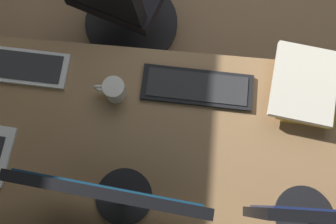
% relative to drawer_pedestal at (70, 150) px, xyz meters
% --- Properties ---
extents(desk, '(2.02, 0.70, 0.73)m').
position_rel_drawer_pedestal_xyz_m(desk, '(-0.46, -0.03, 0.32)').
color(desk, '#936D47').
rests_on(desk, ground).
extents(drawer_pedestal, '(0.40, 0.51, 0.69)m').
position_rel_drawer_pedestal_xyz_m(drawer_pedestal, '(0.00, 0.00, 0.00)').
color(drawer_pedestal, '#936D47').
rests_on(drawer_pedestal, ground).
extents(monitor_primary, '(0.54, 0.20, 0.40)m').
position_rel_drawer_pedestal_xyz_m(monitor_primary, '(-0.33, 0.19, 0.62)').
color(monitor_primary, black).
rests_on(monitor_primary, desk).
extents(monitor_secondary, '(0.46, 0.20, 0.41)m').
position_rel_drawer_pedestal_xyz_m(monitor_secondary, '(-0.96, 0.19, 0.62)').
color(monitor_secondary, black).
rests_on(monitor_secondary, desk).
extents(keyboard_main, '(0.42, 0.15, 0.02)m').
position_rel_drawer_pedestal_xyz_m(keyboard_main, '(-0.56, -0.24, 0.39)').
color(keyboard_main, black).
rests_on(keyboard_main, desk).
extents(keyboard_spare, '(0.42, 0.15, 0.02)m').
position_rel_drawer_pedestal_xyz_m(keyboard_spare, '(0.15, -0.26, 0.39)').
color(keyboard_spare, silver).
rests_on(keyboard_spare, desk).
extents(book_stack_near, '(0.27, 0.31, 0.08)m').
position_rel_drawer_pedestal_xyz_m(book_stack_near, '(-0.95, -0.26, 0.43)').
color(book_stack_near, gold).
rests_on(book_stack_near, desk).
extents(coffee_mug, '(0.12, 0.08, 0.09)m').
position_rel_drawer_pedestal_xyz_m(coffee_mug, '(-0.25, -0.19, 0.43)').
color(coffee_mug, silver).
rests_on(coffee_mug, desk).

